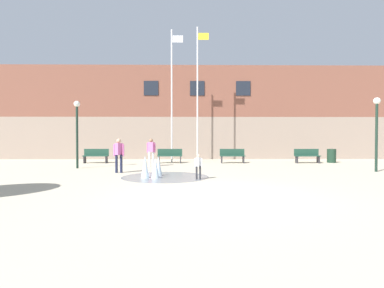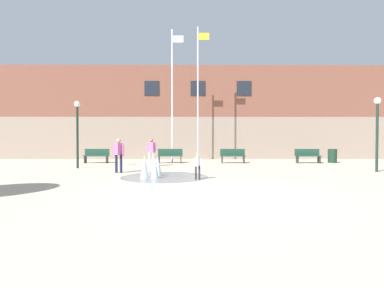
% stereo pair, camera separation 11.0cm
% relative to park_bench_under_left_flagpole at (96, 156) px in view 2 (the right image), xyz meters
% --- Properties ---
extents(ground_plane, '(100.00, 100.00, 0.00)m').
position_rel_park_bench_under_left_flagpole_xyz_m(ground_plane, '(6.66, -11.06, -0.48)').
color(ground_plane, '#BCB299').
extents(library_building, '(36.00, 6.05, 7.16)m').
position_rel_park_bench_under_left_flagpole_xyz_m(library_building, '(6.66, 6.40, 3.10)').
color(library_building, gray).
rests_on(library_building, ground).
extents(splash_fountain, '(3.61, 3.61, 0.92)m').
position_rel_park_bench_under_left_flagpole_xyz_m(splash_fountain, '(4.63, -7.05, -0.16)').
color(splash_fountain, gray).
rests_on(splash_fountain, ground).
extents(park_bench_under_left_flagpole, '(1.60, 0.44, 0.91)m').
position_rel_park_bench_under_left_flagpole_xyz_m(park_bench_under_left_flagpole, '(0.00, 0.00, 0.00)').
color(park_bench_under_left_flagpole, '#28282D').
rests_on(park_bench_under_left_flagpole, ground).
extents(park_bench_under_right_flagpole, '(1.60, 0.44, 0.91)m').
position_rel_park_bench_under_left_flagpole_xyz_m(park_bench_under_right_flagpole, '(4.78, -0.07, 0.00)').
color(park_bench_under_right_flagpole, '#28282D').
rests_on(park_bench_under_right_flagpole, ground).
extents(park_bench_near_trashcan, '(1.60, 0.44, 0.91)m').
position_rel_park_bench_under_left_flagpole_xyz_m(park_bench_near_trashcan, '(8.82, -0.16, 0.00)').
color(park_bench_near_trashcan, '#28282D').
rests_on(park_bench_near_trashcan, ground).
extents(park_bench_far_right, '(1.60, 0.44, 0.91)m').
position_rel_park_bench_under_left_flagpole_xyz_m(park_bench_far_right, '(13.64, -0.24, 0.00)').
color(park_bench_far_right, '#28282D').
rests_on(park_bench_far_right, ground).
extents(adult_watching, '(0.50, 0.32, 1.59)m').
position_rel_park_bench_under_left_flagpole_xyz_m(adult_watching, '(3.86, -2.36, 0.45)').
color(adult_watching, silver).
rests_on(adult_watching, ground).
extents(child_in_fountain, '(0.31, 0.24, 0.99)m').
position_rel_park_bench_under_left_flagpole_xyz_m(child_in_fountain, '(6.36, -7.75, 0.10)').
color(child_in_fountain, '#28282D').
rests_on(child_in_fountain, ground).
extents(teen_by_trashcan, '(0.50, 0.39, 1.59)m').
position_rel_park_bench_under_left_flagpole_xyz_m(teen_by_trashcan, '(2.74, -5.48, 0.45)').
color(teen_by_trashcan, '#1E233D').
rests_on(teen_by_trashcan, ground).
extents(flagpole_left, '(0.80, 0.10, 8.82)m').
position_rel_park_bench_under_left_flagpole_xyz_m(flagpole_left, '(4.90, 0.62, 4.18)').
color(flagpole_left, silver).
rests_on(flagpole_left, ground).
extents(flagpole_right, '(0.80, 0.10, 9.00)m').
position_rel_park_bench_under_left_flagpole_xyz_m(flagpole_right, '(6.62, 0.62, 4.28)').
color(flagpole_right, silver).
rests_on(flagpole_right, ground).
extents(lamp_post_left_lane, '(0.32, 0.32, 3.59)m').
position_rel_park_bench_under_left_flagpole_xyz_m(lamp_post_left_lane, '(0.05, -3.38, 1.89)').
color(lamp_post_left_lane, '#192D23').
rests_on(lamp_post_left_lane, ground).
extents(lamp_post_right_lane, '(0.32, 0.32, 3.56)m').
position_rel_park_bench_under_left_flagpole_xyz_m(lamp_post_right_lane, '(14.99, -5.19, 1.87)').
color(lamp_post_right_lane, '#192D23').
rests_on(lamp_post_right_lane, ground).
extents(trash_can, '(0.56, 0.56, 0.90)m').
position_rel_park_bench_under_left_flagpole_xyz_m(trash_can, '(15.36, 0.04, -0.03)').
color(trash_can, '#193323').
rests_on(trash_can, ground).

